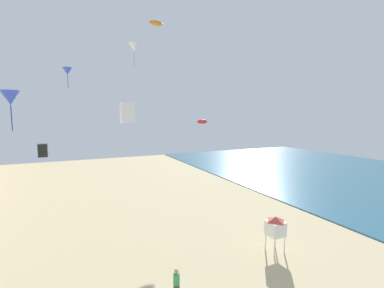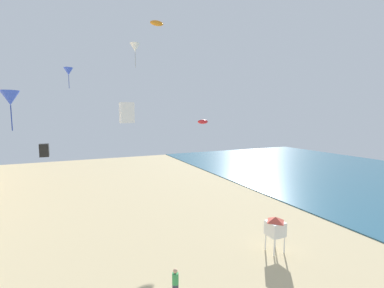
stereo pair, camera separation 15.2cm
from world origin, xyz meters
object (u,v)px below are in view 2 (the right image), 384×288
kite_blue_delta (68,71)px  kite_blue_delta_2 (10,98)px  lifeguard_stand (275,227)px  kite_orange_parafoil (157,23)px  kite_white_box (127,113)px  kite_white_delta (135,48)px  kite_black_box (44,150)px  kite_red_parafoil (203,122)px  kite_flyer (175,282)px

kite_blue_delta → kite_blue_delta_2: (-2.65, -16.51, -4.09)m
lifeguard_stand → kite_blue_delta: kite_blue_delta is taller
kite_orange_parafoil → kite_white_box: 23.22m
kite_white_delta → kite_orange_parafoil: bearing=-76.8°
kite_black_box → kite_white_box: kite_white_box is taller
lifeguard_stand → kite_blue_delta: 26.39m
kite_orange_parafoil → kite_black_box: bearing=160.3°
kite_orange_parafoil → kite_red_parafoil: size_ratio=1.39×
kite_white_delta → kite_blue_delta_2: kite_white_delta is taller
kite_white_delta → kite_flyer: bearing=-99.0°
kite_flyer → kite_white_delta: kite_white_delta is taller
kite_red_parafoil → lifeguard_stand: bearing=-94.1°
kite_orange_parafoil → kite_red_parafoil: (3.09, -7.30, -12.73)m
kite_flyer → kite_black_box: kite_black_box is taller
kite_black_box → kite_white_delta: size_ratio=0.48×
lifeguard_stand → kite_orange_parafoil: (-2.14, 20.49, 19.86)m
kite_red_parafoil → kite_white_delta: bearing=108.5°
kite_flyer → kite_white_box: size_ratio=1.38×
kite_white_delta → kite_blue_delta_2: size_ratio=1.72×
kite_white_box → kite_red_parafoil: bearing=46.2°
kite_white_box → kite_white_delta: bearing=76.2°
kite_white_delta → kite_red_parafoil: bearing=-71.5°
kite_blue_delta → kite_blue_delta_2: size_ratio=1.10×
kite_orange_parafoil → kite_blue_delta_2: 24.92m
kite_white_delta → kite_red_parafoil: kite_white_delta is taller
lifeguard_stand → kite_white_delta: size_ratio=0.72×
kite_blue_delta → kite_orange_parafoil: bearing=6.9°
kite_black_box → kite_blue_delta_2: bearing=-88.1°
lifeguard_stand → kite_white_delta: (-3.63, 26.85, 18.08)m
lifeguard_stand → kite_blue_delta_2: 17.97m
kite_blue_delta_2 → kite_white_box: (5.79, -0.62, -0.73)m
kite_white_delta → kite_white_box: (-6.10, -24.79, -10.16)m
kite_blue_delta_2 → kite_flyer: bearing=-29.6°
lifeguard_stand → kite_white_box: size_ratio=2.14×
kite_white_box → kite_blue_delta: bearing=100.4°
lifeguard_stand → kite_white_delta: 32.58m
kite_flyer → lifeguard_stand: bearing=76.8°
kite_black_box → kite_blue_delta_2: size_ratio=0.83×
kite_black_box → kite_white_delta: kite_white_delta is taller
lifeguard_stand → kite_black_box: size_ratio=1.49×
kite_flyer → lifeguard_stand: 8.30m
kite_blue_delta → kite_white_box: (3.14, -17.13, -4.81)m
lifeguard_stand → kite_red_parafoil: size_ratio=2.00×
kite_flyer → kite_orange_parafoil: size_ratio=0.92×
kite_orange_parafoil → kite_white_box: bearing=-112.4°
kite_flyer → kite_blue_delta: bearing=169.1°
kite_flyer → kite_orange_parafoil: (5.97, 22.01, 20.78)m
kite_black_box → kite_orange_parafoil: bearing=-19.7°
kite_black_box → kite_red_parafoil: bearing=-35.7°
kite_flyer → kite_red_parafoil: bearing=124.5°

